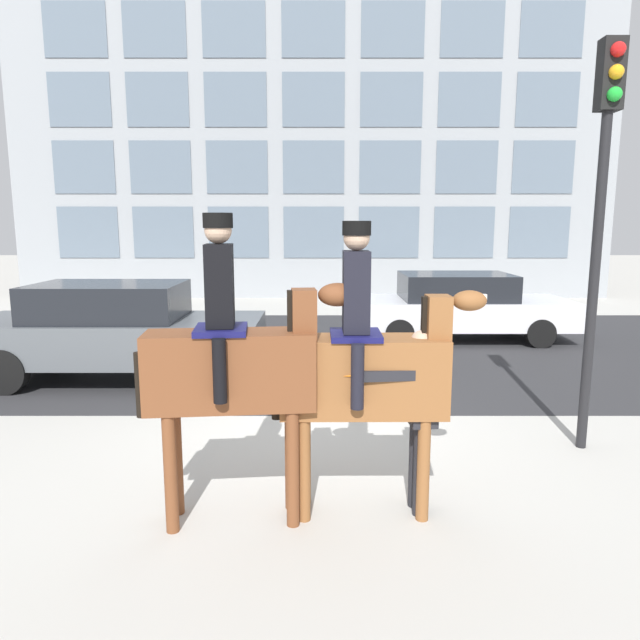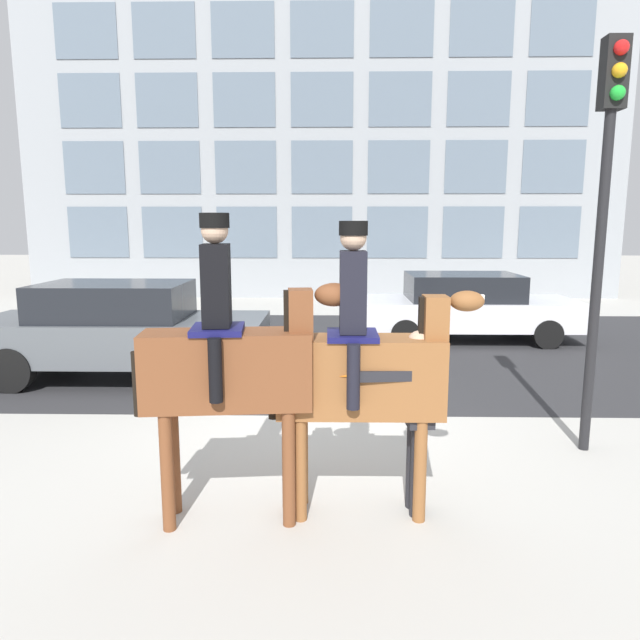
{
  "view_description": "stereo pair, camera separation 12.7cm",
  "coord_description": "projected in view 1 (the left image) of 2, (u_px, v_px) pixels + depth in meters",
  "views": [
    {
      "loc": [
        0.22,
        -6.83,
        2.55
      ],
      "look_at": [
        0.23,
        -1.28,
        1.61
      ],
      "focal_mm": 32.0,
      "sensor_mm": 36.0,
      "label": 1
    },
    {
      "loc": [
        0.34,
        -6.83,
        2.55
      ],
      "look_at": [
        0.23,
        -1.28,
        1.61
      ],
      "focal_mm": 32.0,
      "sensor_mm": 36.0,
      "label": 2
    }
  ],
  "objects": [
    {
      "name": "mounted_horse_lead",
      "position": [
        234.0,
        363.0,
        4.76
      ],
      "size": [
        1.85,
        0.65,
        2.64
      ],
      "rotation": [
        0.0,
        0.0,
        0.1
      ],
      "color": "brown",
      "rests_on": "ground_plane"
    },
    {
      "name": "ground_plane",
      "position": [
        302.0,
        429.0,
        7.16
      ],
      "size": [
        80.0,
        80.0,
        0.0
      ],
      "primitive_type": "plane",
      "color": "#B2AFA8"
    },
    {
      "name": "mounted_horse_companion",
      "position": [
        366.0,
        368.0,
        4.91
      ],
      "size": [
        1.84,
        0.65,
        2.57
      ],
      "rotation": [
        0.0,
        0.0,
        0.01
      ],
      "color": "brown",
      "rests_on": "ground_plane"
    },
    {
      "name": "street_car_near_lane",
      "position": [
        114.0,
        330.0,
        9.3
      ],
      "size": [
        4.68,
        1.84,
        1.6
      ],
      "color": "#51565B",
      "rests_on": "ground_plane"
    },
    {
      "name": "pedestrian_bystander",
      "position": [
        418.0,
        407.0,
        4.98
      ],
      "size": [
        0.82,
        0.49,
        1.65
      ],
      "rotation": [
        0.0,
        0.0,
        -3.04
      ],
      "color": "#232328",
      "rests_on": "ground_plane"
    },
    {
      "name": "office_building_facade",
      "position": [
        312.0,
        75.0,
        18.74
      ],
      "size": [
        20.41,
        0.33,
        14.72
      ],
      "color": "#93999E",
      "rests_on": "ground_plane"
    },
    {
      "name": "traffic_light",
      "position": [
        601.0,
        186.0,
        6.1
      ],
      "size": [
        0.24,
        0.29,
        4.44
      ],
      "color": "black",
      "rests_on": "ground_plane"
    },
    {
      "name": "road_surface",
      "position": [
        308.0,
        348.0,
        11.84
      ],
      "size": [
        20.41,
        8.5,
        0.01
      ],
      "color": "#2D2D30",
      "rests_on": "ground_plane"
    },
    {
      "name": "street_car_far_lane",
      "position": [
        457.0,
        306.0,
        12.66
      ],
      "size": [
        4.73,
        2.03,
        1.47
      ],
      "color": "silver",
      "rests_on": "ground_plane"
    }
  ]
}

